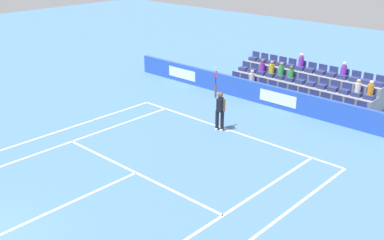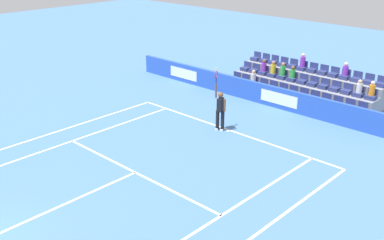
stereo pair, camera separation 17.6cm
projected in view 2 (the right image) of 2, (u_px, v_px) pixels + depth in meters
line_baseline at (230, 130)px, 20.69m from camera, size 10.97×0.10×0.01m
line_service at (135, 172)px, 16.98m from camera, size 8.23×0.10×0.01m
line_centre_service at (59, 207)px, 14.81m from camera, size 0.10×6.40×0.01m
line_singles_sideline_left at (63, 144)px, 19.30m from camera, size 0.10×11.89×0.01m
line_singles_sideline_right at (212, 222)px, 14.05m from camera, size 0.10×11.89×0.01m
line_doubles_sideline_left at (46, 135)px, 20.17m from camera, size 0.10×11.89×0.01m
line_doubles_sideline_right at (248, 240)px, 13.17m from camera, size 0.10×11.89×0.01m
line_centre_mark at (228, 131)px, 20.62m from camera, size 0.10×0.20×0.01m
sponsor_barrier at (280, 98)px, 23.18m from camera, size 19.95×0.22×1.06m
tennis_player at (220, 109)px, 20.37m from camera, size 0.54×0.43×2.85m
stadium_stand at (304, 88)px, 24.74m from camera, size 8.06×2.85×2.20m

